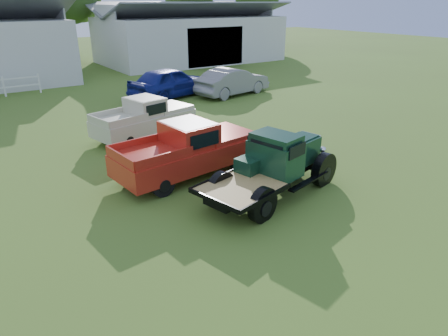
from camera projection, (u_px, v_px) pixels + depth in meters
ground at (243, 220)px, 10.63m from camera, size 120.00×120.00×0.00m
shed_right at (190, 33)px, 37.43m from camera, size 16.80×9.20×5.20m
tree_c at (71, 11)px, 36.56m from camera, size 5.40×5.40×9.00m
tree_d at (189, 4)px, 43.90m from camera, size 6.00×6.00×10.00m
tree_e at (257, 6)px, 46.65m from camera, size 5.70×5.70×9.50m
vintage_flatbed at (273, 165)px, 11.69m from camera, size 5.06×2.87×1.89m
red_pickup at (187, 149)px, 13.04m from camera, size 5.20×2.45×1.83m
white_pickup at (144, 118)px, 16.79m from camera, size 4.79×2.68×1.66m
misc_car_blue at (170, 82)px, 23.74m from camera, size 5.63×3.32×1.80m
misc_car_grey at (233, 82)px, 24.42m from camera, size 5.16×2.53×1.63m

